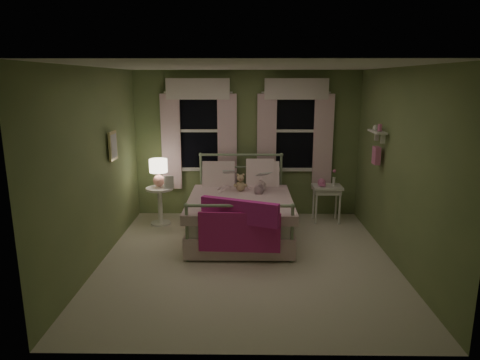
{
  "coord_description": "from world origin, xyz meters",
  "views": [
    {
      "loc": [
        -0.03,
        -5.52,
        2.44
      ],
      "look_at": [
        -0.1,
        0.59,
        1.0
      ],
      "focal_mm": 32.0,
      "sensor_mm": 36.0,
      "label": 1
    }
  ],
  "objects_px": {
    "bed": "(241,213)",
    "child_left": "(224,175)",
    "teddy_bear": "(240,184)",
    "child_right": "(258,172)",
    "nightstand_right": "(327,191)",
    "table_lamp": "(159,170)",
    "nightstand_left": "(160,201)"
  },
  "relations": [
    {
      "from": "child_right",
      "to": "child_left",
      "type": "bearing_deg",
      "value": 0.81
    },
    {
      "from": "nightstand_left",
      "to": "table_lamp",
      "type": "distance_m",
      "value": 0.54
    },
    {
      "from": "bed",
      "to": "nightstand_right",
      "type": "relative_size",
      "value": 3.18
    },
    {
      "from": "teddy_bear",
      "to": "nightstand_right",
      "type": "height_order",
      "value": "teddy_bear"
    },
    {
      "from": "child_left",
      "to": "table_lamp",
      "type": "xyz_separation_m",
      "value": [
        -1.1,
        0.14,
        0.05
      ]
    },
    {
      "from": "child_right",
      "to": "table_lamp",
      "type": "relative_size",
      "value": 1.6
    },
    {
      "from": "child_left",
      "to": "table_lamp",
      "type": "distance_m",
      "value": 1.11
    },
    {
      "from": "table_lamp",
      "to": "child_right",
      "type": "bearing_deg",
      "value": -4.65
    },
    {
      "from": "child_left",
      "to": "teddy_bear",
      "type": "xyz_separation_m",
      "value": [
        0.28,
        -0.16,
        -0.11
      ]
    },
    {
      "from": "child_left",
      "to": "nightstand_left",
      "type": "relative_size",
      "value": 1.02
    },
    {
      "from": "child_right",
      "to": "nightstand_right",
      "type": "distance_m",
      "value": 1.31
    },
    {
      "from": "bed",
      "to": "nightstand_left",
      "type": "relative_size",
      "value": 3.13
    },
    {
      "from": "child_left",
      "to": "nightstand_right",
      "type": "distance_m",
      "value": 1.83
    },
    {
      "from": "child_left",
      "to": "child_right",
      "type": "height_order",
      "value": "child_right"
    },
    {
      "from": "table_lamp",
      "to": "teddy_bear",
      "type": "bearing_deg",
      "value": -11.99
    },
    {
      "from": "child_right",
      "to": "teddy_bear",
      "type": "relative_size",
      "value": 2.54
    },
    {
      "from": "nightstand_right",
      "to": "bed",
      "type": "bearing_deg",
      "value": -154.03
    },
    {
      "from": "child_left",
      "to": "child_right",
      "type": "distance_m",
      "value": 0.56
    },
    {
      "from": "bed",
      "to": "child_left",
      "type": "height_order",
      "value": "child_left"
    },
    {
      "from": "nightstand_left",
      "to": "table_lamp",
      "type": "relative_size",
      "value": 1.38
    },
    {
      "from": "child_right",
      "to": "table_lamp",
      "type": "bearing_deg",
      "value": -3.84
    },
    {
      "from": "child_right",
      "to": "teddy_bear",
      "type": "bearing_deg",
      "value": 30.31
    },
    {
      "from": "nightstand_right",
      "to": "nightstand_left",
      "type": "bearing_deg",
      "value": -176.87
    },
    {
      "from": "teddy_bear",
      "to": "table_lamp",
      "type": "distance_m",
      "value": 1.42
    },
    {
      "from": "bed",
      "to": "child_left",
      "type": "bearing_deg",
      "value": 123.42
    },
    {
      "from": "teddy_bear",
      "to": "child_left",
      "type": "bearing_deg",
      "value": 150.5
    },
    {
      "from": "nightstand_right",
      "to": "table_lamp",
      "type": "bearing_deg",
      "value": -176.87
    },
    {
      "from": "nightstand_right",
      "to": "child_left",
      "type": "bearing_deg",
      "value": -170.63
    },
    {
      "from": "bed",
      "to": "nightstand_right",
      "type": "distance_m",
      "value": 1.67
    },
    {
      "from": "bed",
      "to": "nightstand_left",
      "type": "height_order",
      "value": "bed"
    },
    {
      "from": "table_lamp",
      "to": "child_left",
      "type": "bearing_deg",
      "value": -6.99
    },
    {
      "from": "child_left",
      "to": "table_lamp",
      "type": "relative_size",
      "value": 1.4
    }
  ]
}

